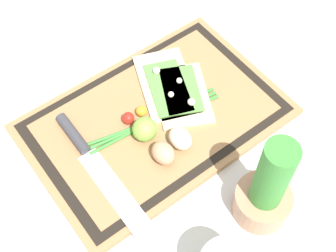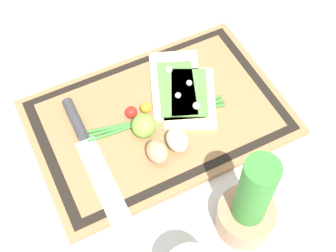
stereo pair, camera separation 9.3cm
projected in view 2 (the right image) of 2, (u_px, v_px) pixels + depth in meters
name	position (u px, v px, depth m)	size (l,w,h in m)	color
ground_plane	(159.00, 120.00, 0.98)	(6.00, 6.00, 0.00)	silver
cutting_board	(159.00, 117.00, 0.97)	(0.52, 0.34, 0.02)	#997047
pizza_slice_near	(176.00, 85.00, 1.00)	(0.17, 0.21, 0.02)	beige
pizza_slice_far	(189.00, 97.00, 0.98)	(0.17, 0.19, 0.02)	beige
knife	(85.00, 140.00, 0.92)	(0.04, 0.31, 0.02)	silver
egg_brown	(157.00, 152.00, 0.89)	(0.04, 0.05, 0.04)	tan
egg_pink	(179.00, 139.00, 0.91)	(0.04, 0.05, 0.04)	beige
lime	(144.00, 126.00, 0.92)	(0.05, 0.05, 0.05)	#7FB742
cherry_tomato_red	(131.00, 112.00, 0.95)	(0.03, 0.03, 0.03)	red
cherry_tomato_yellow	(145.00, 108.00, 0.96)	(0.02, 0.02, 0.02)	gold
scallion_bunch	(157.00, 118.00, 0.96)	(0.29, 0.07, 0.01)	#388433
herb_pot	(249.00, 207.00, 0.79)	(0.10, 0.10, 0.22)	#AD7A5B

